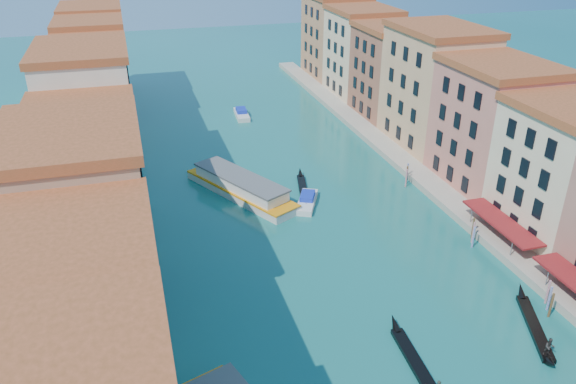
# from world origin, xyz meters

# --- Properties ---
(left_bank_palazzos) EXTENTS (12.80, 128.40, 21.00)m
(left_bank_palazzos) POSITION_xyz_m (-26.00, 64.68, 9.71)
(left_bank_palazzos) COLOR beige
(left_bank_palazzos) RESTS_ON ground
(right_bank_palazzos) EXTENTS (12.80, 128.40, 21.00)m
(right_bank_palazzos) POSITION_xyz_m (30.00, 65.00, 9.75)
(right_bank_palazzos) COLOR #AE4A3C
(right_bank_palazzos) RESTS_ON ground
(quay) EXTENTS (4.00, 140.00, 1.00)m
(quay) POSITION_xyz_m (22.00, 65.00, 0.50)
(quay) COLOR #ACA58B
(quay) RESTS_ON ground
(mooring_poles_right) EXTENTS (1.44, 54.24, 3.20)m
(mooring_poles_right) POSITION_xyz_m (19.10, 28.80, 1.30)
(mooring_poles_right) COLOR brown
(mooring_poles_right) RESTS_ON ground
(vaporetto_far) EXTENTS (13.66, 20.42, 3.06)m
(vaporetto_far) POSITION_xyz_m (-6.09, 61.25, 1.38)
(vaporetto_far) COLOR silver
(vaporetto_far) RESTS_ON ground
(gondola_fore) EXTENTS (1.90, 12.96, 2.58)m
(gondola_fore) POSITION_xyz_m (2.05, 22.25, 0.44)
(gondola_fore) COLOR black
(gondola_fore) RESTS_ON ground
(gondola_right) EXTENTS (5.82, 12.24, 2.57)m
(gondola_right) POSITION_xyz_m (15.73, 23.50, 0.49)
(gondola_right) COLOR black
(gondola_right) RESTS_ON ground
(gondola_far) EXTENTS (3.68, 12.29, 1.76)m
(gondola_far) POSITION_xyz_m (3.16, 60.26, 0.36)
(gondola_far) COLOR black
(gondola_far) RESTS_ON ground
(motorboat_mid) EXTENTS (5.18, 7.47, 1.49)m
(motorboat_mid) POSITION_xyz_m (2.35, 55.70, 0.58)
(motorboat_mid) COLOR silver
(motorboat_mid) RESTS_ON ground
(motorboat_far) EXTENTS (2.90, 7.78, 1.58)m
(motorboat_far) POSITION_xyz_m (1.47, 96.42, 0.62)
(motorboat_far) COLOR silver
(motorboat_far) RESTS_ON ground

